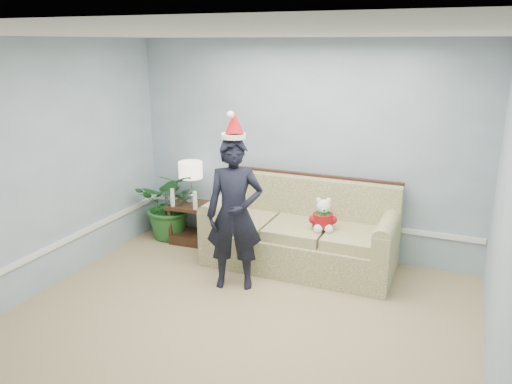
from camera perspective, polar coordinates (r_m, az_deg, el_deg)
The scene contains 10 objects.
room_shell at distance 4.11m, azimuth -5.42°, elevation -1.66°, with size 4.54×5.04×2.74m.
wainscot_trim at distance 5.94m, azimuth -9.87°, elevation -5.17°, with size 4.49×4.99×0.06m.
sofa at distance 6.15m, azimuth 5.15°, elevation -4.94°, with size 2.27×0.97×1.06m.
side_table at distance 6.91m, azimuth -7.32°, elevation -3.99°, with size 0.59×0.51×0.55m.
table_lamp at distance 6.73m, azimuth -7.49°, elevation 2.33°, with size 0.32×0.32×0.57m.
candle_pair at distance 6.62m, azimuth -8.26°, elevation -0.86°, with size 0.40×0.06×0.24m.
houseplant at distance 7.01m, azimuth -9.68°, elevation -1.36°, with size 0.89×0.77×0.98m, color #215D24.
man at distance 5.43m, azimuth -2.46°, elevation -2.57°, with size 0.62×0.41×1.69m, color black.
santa_hat at distance 5.20m, azimuth -2.53°, elevation 7.56°, with size 0.34×0.36×0.30m.
teddy_bear at distance 5.80m, azimuth 7.63°, elevation -2.99°, with size 0.31×0.31×0.39m.
Camera 1 is at (1.87, -3.43, 2.65)m, focal length 35.00 mm.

